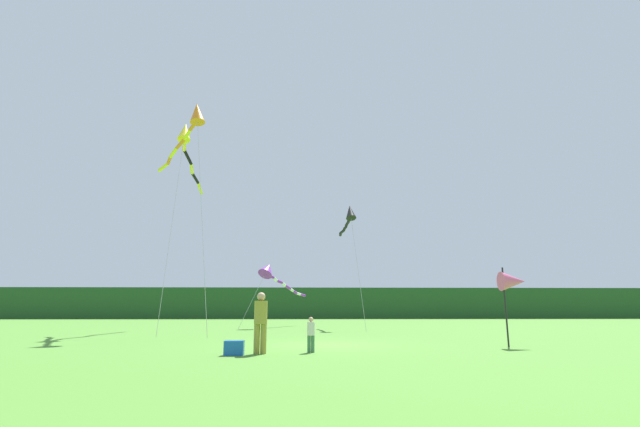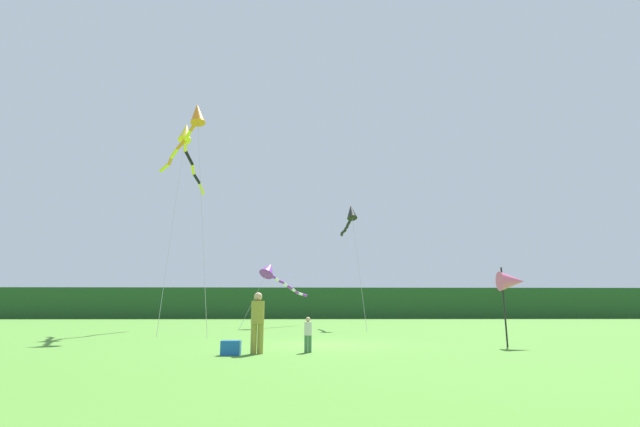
{
  "view_description": "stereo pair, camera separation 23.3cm",
  "coord_description": "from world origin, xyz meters",
  "px_view_note": "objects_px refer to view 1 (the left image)",
  "views": [
    {
      "loc": [
        -0.78,
        -17.35,
        1.31
      ],
      "look_at": [
        0.0,
        6.0,
        6.23
      ],
      "focal_mm": 25.39,
      "sensor_mm": 36.0,
      "label": 1
    },
    {
      "loc": [
        -0.55,
        -17.35,
        1.31
      ],
      "look_at": [
        0.0,
        6.0,
        6.23
      ],
      "focal_mm": 25.39,
      "sensor_mm": 36.0,
      "label": 2
    }
  ],
  "objects_px": {
    "kite_purple": "(272,273)",
    "kite_yellow": "(187,143)",
    "cooler_box": "(234,348)",
    "banner_flag_pole": "(513,282)",
    "kite_orange": "(192,122)",
    "kite_black": "(349,215)",
    "person_child": "(311,333)",
    "person_adult": "(261,319)"
  },
  "relations": [
    {
      "from": "kite_purple",
      "to": "kite_yellow",
      "type": "xyz_separation_m",
      "value": [
        -5.07,
        -5.48,
        7.69
      ]
    },
    {
      "from": "kite_yellow",
      "to": "kite_black",
      "type": "bearing_deg",
      "value": 20.77
    },
    {
      "from": "cooler_box",
      "to": "banner_flag_pole",
      "type": "distance_m",
      "value": 10.17
    },
    {
      "from": "kite_yellow",
      "to": "kite_orange",
      "type": "bearing_deg",
      "value": -70.52
    },
    {
      "from": "person_child",
      "to": "kite_yellow",
      "type": "bearing_deg",
      "value": 120.96
    },
    {
      "from": "person_adult",
      "to": "kite_purple",
      "type": "height_order",
      "value": "kite_purple"
    },
    {
      "from": "person_child",
      "to": "kite_black",
      "type": "xyz_separation_m",
      "value": [
        2.9,
        16.75,
        7.17
      ]
    },
    {
      "from": "cooler_box",
      "to": "kite_orange",
      "type": "height_order",
      "value": "kite_orange"
    },
    {
      "from": "kite_orange",
      "to": "kite_black",
      "type": "distance_m",
      "value": 12.4
    },
    {
      "from": "banner_flag_pole",
      "to": "kite_orange",
      "type": "distance_m",
      "value": 18.55
    },
    {
      "from": "banner_flag_pole",
      "to": "kite_purple",
      "type": "bearing_deg",
      "value": 121.44
    },
    {
      "from": "person_child",
      "to": "person_adult",
      "type": "bearing_deg",
      "value": -165.94
    },
    {
      "from": "kite_yellow",
      "to": "person_child",
      "type": "bearing_deg",
      "value": -59.04
    },
    {
      "from": "kite_orange",
      "to": "kite_black",
      "type": "relative_size",
      "value": 1.47
    },
    {
      "from": "kite_purple",
      "to": "person_adult",
      "type": "bearing_deg",
      "value": -86.74
    },
    {
      "from": "cooler_box",
      "to": "kite_orange",
      "type": "relative_size",
      "value": 0.04
    },
    {
      "from": "cooler_box",
      "to": "kite_yellow",
      "type": "relative_size",
      "value": 0.04
    },
    {
      "from": "banner_flag_pole",
      "to": "kite_orange",
      "type": "height_order",
      "value": "kite_orange"
    },
    {
      "from": "kite_orange",
      "to": "banner_flag_pole",
      "type": "bearing_deg",
      "value": -29.23
    },
    {
      "from": "person_child",
      "to": "kite_purple",
      "type": "height_order",
      "value": "kite_purple"
    },
    {
      "from": "kite_black",
      "to": "cooler_box",
      "type": "bearing_deg",
      "value": -106.29
    },
    {
      "from": "kite_purple",
      "to": "kite_orange",
      "type": "bearing_deg",
      "value": -115.59
    },
    {
      "from": "cooler_box",
      "to": "kite_purple",
      "type": "distance_m",
      "value": 19.34
    },
    {
      "from": "kite_purple",
      "to": "cooler_box",
      "type": "bearing_deg",
      "value": -88.91
    },
    {
      "from": "cooler_box",
      "to": "kite_orange",
      "type": "xyz_separation_m",
      "value": [
        -4.4,
        10.58,
        11.44
      ]
    },
    {
      "from": "cooler_box",
      "to": "kite_purple",
      "type": "relative_size",
      "value": 0.06
    },
    {
      "from": "cooler_box",
      "to": "kite_black",
      "type": "relative_size",
      "value": 0.06
    },
    {
      "from": "person_adult",
      "to": "kite_yellow",
      "type": "distance_m",
      "value": 17.89
    },
    {
      "from": "cooler_box",
      "to": "banner_flag_pole",
      "type": "bearing_deg",
      "value": 16.11
    },
    {
      "from": "kite_purple",
      "to": "kite_yellow",
      "type": "bearing_deg",
      "value": -132.78
    },
    {
      "from": "cooler_box",
      "to": "banner_flag_pole",
      "type": "height_order",
      "value": "banner_flag_pole"
    },
    {
      "from": "kite_purple",
      "to": "kite_black",
      "type": "bearing_deg",
      "value": -15.14
    },
    {
      "from": "kite_orange",
      "to": "kite_yellow",
      "type": "height_order",
      "value": "kite_orange"
    },
    {
      "from": "person_adult",
      "to": "kite_yellow",
      "type": "xyz_separation_m",
      "value": [
        -6.13,
        13.13,
        10.5
      ]
    },
    {
      "from": "banner_flag_pole",
      "to": "kite_black",
      "type": "distance_m",
      "value": 16.36
    },
    {
      "from": "person_adult",
      "to": "kite_purple",
      "type": "bearing_deg",
      "value": 93.26
    },
    {
      "from": "kite_purple",
      "to": "kite_orange",
      "type": "relative_size",
      "value": 0.67
    },
    {
      "from": "person_adult",
      "to": "kite_black",
      "type": "relative_size",
      "value": 0.21
    },
    {
      "from": "person_adult",
      "to": "kite_yellow",
      "type": "height_order",
      "value": "kite_yellow"
    },
    {
      "from": "person_adult",
      "to": "banner_flag_pole",
      "type": "relative_size",
      "value": 0.64
    },
    {
      "from": "kite_orange",
      "to": "kite_black",
      "type": "height_order",
      "value": "kite_orange"
    },
    {
      "from": "kite_orange",
      "to": "kite_yellow",
      "type": "relative_size",
      "value": 1.0
    }
  ]
}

